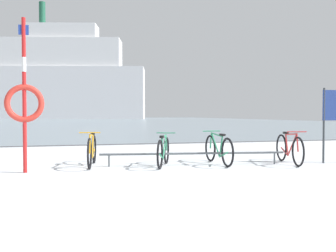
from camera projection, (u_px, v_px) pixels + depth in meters
ground at (79, 122)px, 57.58m from camera, size 80.00×132.00×0.08m
bike_rack at (194, 154)px, 9.08m from camera, size 4.38×0.68×0.31m
bicycle_0 at (92, 150)px, 8.91m from camera, size 0.47×1.76×0.82m
bicycle_1 at (163, 151)px, 8.89m from camera, size 0.72×1.49×0.77m
bicycle_2 at (218, 149)px, 9.26m from camera, size 0.46×1.77×0.79m
bicycle_3 at (289, 149)px, 9.35m from camera, size 0.52×1.75×0.81m
info_sign at (333, 113)px, 9.50m from camera, size 0.55×0.05×1.85m
rescue_post at (24, 100)px, 7.89m from camera, size 0.79×0.12×3.19m
ferry_ship at (65, 80)px, 90.35m from camera, size 37.47×16.91×27.37m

